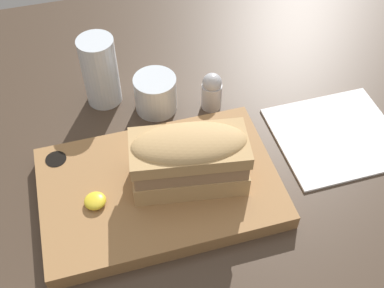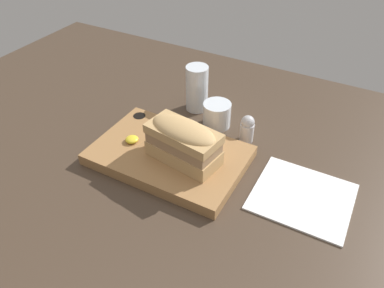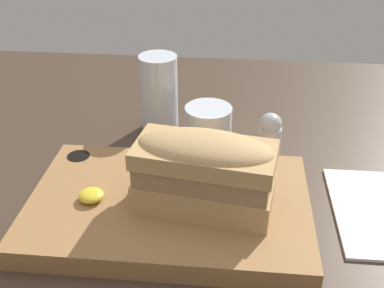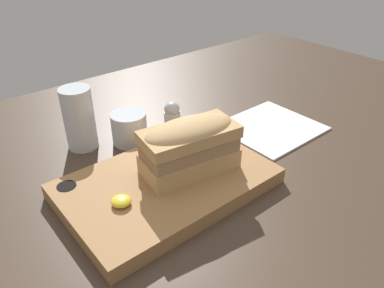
% 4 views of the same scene
% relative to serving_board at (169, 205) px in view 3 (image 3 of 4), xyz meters
% --- Properties ---
extents(dining_table, '(1.75, 1.14, 0.02)m').
position_rel_serving_board_xyz_m(dining_table, '(0.07, -0.00, -0.02)').
color(dining_table, '#423326').
rests_on(dining_table, ground).
extents(serving_board, '(0.35, 0.23, 0.03)m').
position_rel_serving_board_xyz_m(serving_board, '(0.00, 0.00, 0.00)').
color(serving_board, '#9E7042').
rests_on(serving_board, dining_table).
extents(sandwich, '(0.17, 0.10, 0.10)m').
position_rel_serving_board_xyz_m(sandwich, '(0.05, -0.01, 0.07)').
color(sandwich, tan).
rests_on(sandwich, serving_board).
extents(mustard_dollop, '(0.03, 0.03, 0.01)m').
position_rel_serving_board_xyz_m(mustard_dollop, '(-0.10, -0.02, 0.02)').
color(mustard_dollop, yellow).
rests_on(mustard_dollop, serving_board).
extents(water_glass, '(0.06, 0.06, 0.13)m').
position_rel_serving_board_xyz_m(water_glass, '(-0.05, 0.22, 0.04)').
color(water_glass, silver).
rests_on(water_glass, dining_table).
extents(wine_glass, '(0.07, 0.07, 0.07)m').
position_rel_serving_board_xyz_m(wine_glass, '(0.04, 0.18, 0.02)').
color(wine_glass, silver).
rests_on(wine_glass, dining_table).
extents(salt_shaker, '(0.04, 0.04, 0.07)m').
position_rel_serving_board_xyz_m(salt_shaker, '(0.13, 0.15, 0.02)').
color(salt_shaker, silver).
rests_on(salt_shaker, dining_table).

